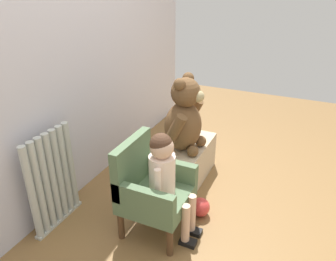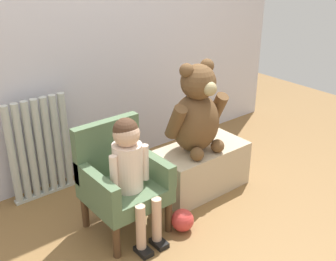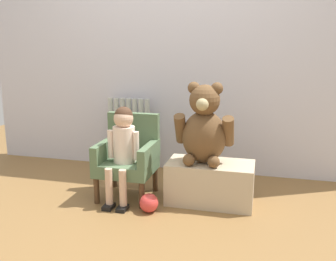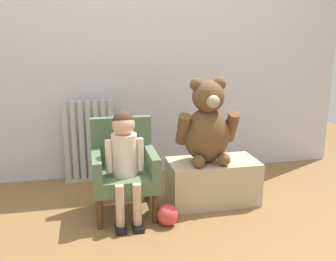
# 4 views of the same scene
# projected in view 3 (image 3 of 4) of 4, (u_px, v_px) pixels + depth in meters

# --- Properties ---
(ground_plane) EXTENTS (6.00, 6.00, 0.00)m
(ground_plane) POSITION_uv_depth(u_px,v_px,m) (135.00, 219.00, 2.64)
(ground_plane) COLOR brown
(back_wall) EXTENTS (3.80, 0.05, 2.40)m
(back_wall) POSITION_uv_depth(u_px,v_px,m) (174.00, 44.00, 3.46)
(back_wall) COLOR silver
(back_wall) RESTS_ON ground_plane
(radiator) EXTENTS (0.43, 0.05, 0.70)m
(radiator) POSITION_uv_depth(u_px,v_px,m) (129.00, 134.00, 3.63)
(radiator) COLOR #B4BAB2
(radiator) RESTS_ON ground_plane
(child_armchair) EXTENTS (0.43, 0.42, 0.65)m
(child_armchair) POSITION_uv_depth(u_px,v_px,m) (128.00, 156.00, 2.99)
(child_armchair) COLOR #526C4A
(child_armchair) RESTS_ON ground_plane
(child_figure) EXTENTS (0.25, 0.35, 0.74)m
(child_figure) POSITION_uv_depth(u_px,v_px,m) (123.00, 140.00, 2.85)
(child_figure) COLOR beige
(child_figure) RESTS_ON ground_plane
(low_bench) EXTENTS (0.65, 0.34, 0.32)m
(low_bench) POSITION_uv_depth(u_px,v_px,m) (210.00, 183.00, 2.88)
(low_bench) COLOR #C2AD8C
(low_bench) RESTS_ON ground_plane
(large_teddy_bear) EXTENTS (0.44, 0.31, 0.61)m
(large_teddy_bear) POSITION_uv_depth(u_px,v_px,m) (204.00, 128.00, 2.79)
(large_teddy_bear) COLOR brown
(large_teddy_bear) RESTS_ON low_bench
(toy_ball) EXTENTS (0.14, 0.14, 0.14)m
(toy_ball) POSITION_uv_depth(u_px,v_px,m) (149.00, 203.00, 2.73)
(toy_ball) COLOR #D33C37
(toy_ball) RESTS_ON ground_plane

